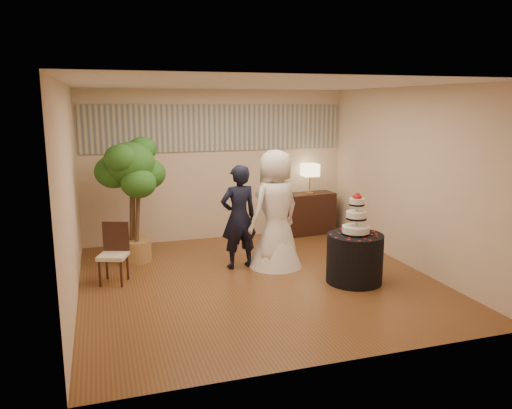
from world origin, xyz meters
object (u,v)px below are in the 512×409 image
object	(u,v)px
groom	(239,217)
ficus_tree	(132,199)
wedding_cake	(356,214)
cake_table	(355,258)
console	(309,213)
table_lamp	(310,179)
side_chair	(113,254)
bride	(276,209)

from	to	relation	value
groom	ficus_tree	xyz separation A→B (m)	(-1.55, 0.84, 0.21)
groom	ficus_tree	distance (m)	1.77
groom	wedding_cake	distance (m)	1.82
cake_table	ficus_tree	bearing A→B (deg)	146.33
ficus_tree	console	bearing A→B (deg)	12.40
cake_table	console	world-z (taller)	console
table_lamp	side_chair	xyz separation A→B (m)	(-3.80, -1.74, -0.67)
bride	console	world-z (taller)	bride
side_chair	bride	bearing A→B (deg)	20.63
table_lamp	bride	bearing A→B (deg)	-127.79
groom	bride	size ratio (longest dim) A/B	0.88
console	ficus_tree	size ratio (longest dim) A/B	0.47
console	table_lamp	distance (m)	0.70
table_lamp	ficus_tree	size ratio (longest dim) A/B	0.28
table_lamp	groom	bearing A→B (deg)	-139.84
cake_table	wedding_cake	bearing A→B (deg)	0.00
bride	side_chair	bearing A→B (deg)	-21.84
cake_table	side_chair	size ratio (longest dim) A/B	0.93
bride	console	size ratio (longest dim) A/B	1.90
ficus_tree	side_chair	world-z (taller)	ficus_tree
ficus_tree	groom	bearing A→B (deg)	-28.45
bride	cake_table	xyz separation A→B (m)	(0.84, -1.03, -0.57)
bride	wedding_cake	distance (m)	1.33
wedding_cake	console	xyz separation A→B (m)	(0.48, 2.73, -0.61)
cake_table	ficus_tree	world-z (taller)	ficus_tree
wedding_cake	table_lamp	xyz separation A→B (m)	(0.48, 2.73, 0.09)
side_chair	groom	bearing A→B (deg)	24.10
console	ficus_tree	distance (m)	3.58
wedding_cake	console	bearing A→B (deg)	80.10
groom	wedding_cake	bearing A→B (deg)	132.68
console	table_lamp	xyz separation A→B (m)	(0.00, 0.00, 0.70)
bride	side_chair	world-z (taller)	bride
groom	console	size ratio (longest dim) A/B	1.67
table_lamp	side_chair	size ratio (longest dim) A/B	0.67
cake_table	table_lamp	size ratio (longest dim) A/B	1.39
bride	cake_table	world-z (taller)	bride
groom	console	xyz separation A→B (m)	(1.89, 1.60, -0.41)
ficus_tree	cake_table	bearing A→B (deg)	-33.67
bride	wedding_cake	world-z (taller)	bride
bride	console	bearing A→B (deg)	-150.50
cake_table	side_chair	bearing A→B (deg)	163.40
console	cake_table	bearing A→B (deg)	-105.15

